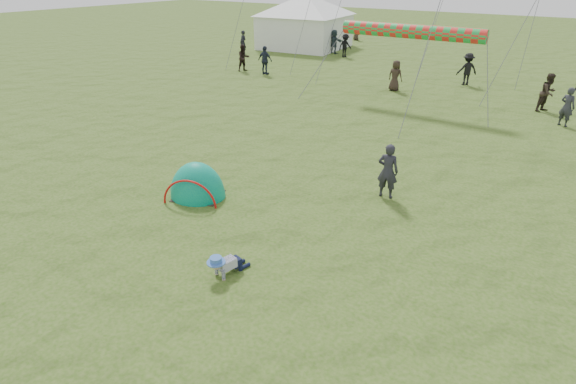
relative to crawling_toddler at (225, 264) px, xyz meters
The scene contains 18 objects.
ground 1.23m from the crawling_toddler, 160.86° to the right, with size 140.00×140.00×0.00m, color #2C500F.
crawling_toddler is the anchor object (origin of this frame).
popup_tent 4.03m from the crawling_toddler, 142.31° to the left, with size 1.65×1.36×2.14m, color #036F73.
standing_adult 5.73m from the crawling_toddler, 75.26° to the left, with size 0.60×0.40×1.65m, color #24232C.
event_marquee 31.78m from the crawling_toddler, 118.60° to the left, with size 6.61×6.61×4.54m, color white, non-canonical shape.
crowd_person_0 16.83m from the crawling_toddler, 72.17° to the left, with size 0.60×0.40×1.65m, color #2A2B33.
crowd_person_1 21.98m from the crawling_toddler, 127.62° to the left, with size 0.81×0.63×1.67m, color black.
crowd_person_2 20.87m from the crawling_toddler, 123.83° to the left, with size 1.02×0.42×1.74m, color #222939.
crowd_person_3 27.64m from the crawling_toddler, 111.81° to the left, with size 1.09×0.62×1.68m, color black.
crowd_person_4 18.20m from the crawling_toddler, 100.20° to the left, with size 0.79×0.52×1.62m, color #31251E.
crowd_person_5 29.19m from the crawling_toddler, 113.79° to the left, with size 1.66×0.53×1.79m, color #303F47.
crowd_person_9 21.45m from the crawling_toddler, 90.81° to the left, with size 1.15×0.66×1.79m, color black.
crowd_person_10 36.88m from the crawling_toddler, 111.53° to the left, with size 0.79×0.52×1.62m, color #342820.
crowd_person_11 34.71m from the crawling_toddler, 113.94° to the left, with size 1.51×0.48×1.63m, color #1E2B38.
crowd_person_12 28.47m from the crawling_toddler, 127.95° to the left, with size 0.64×0.42×1.76m, color black.
crowd_person_13 18.52m from the crawling_toddler, 76.88° to the left, with size 0.86×0.67×1.77m, color #2E241E.
crowd_person_14 33.08m from the crawling_toddler, 122.50° to the left, with size 0.95×0.39×1.61m, color black.
rainbow_tube_kite 15.93m from the crawling_toddler, 96.66° to the left, with size 0.64×0.64×6.75m, color red.
Camera 1 is at (6.75, -5.54, 6.07)m, focal length 28.00 mm.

